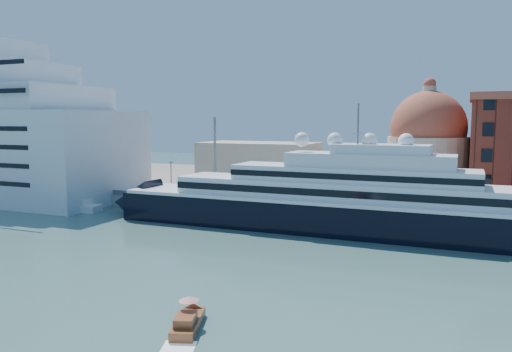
% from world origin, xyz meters
% --- Properties ---
extents(ground, '(400.00, 400.00, 0.00)m').
position_xyz_m(ground, '(0.00, 0.00, 0.00)').
color(ground, '#37605D').
rests_on(ground, ground).
extents(quay, '(180.00, 10.00, 2.50)m').
position_xyz_m(quay, '(0.00, 34.00, 1.25)').
color(quay, gray).
rests_on(quay, ground).
extents(land, '(260.00, 72.00, 2.00)m').
position_xyz_m(land, '(0.00, 75.00, 1.00)').
color(land, slate).
rests_on(land, ground).
extents(quay_fence, '(180.00, 0.10, 1.20)m').
position_xyz_m(quay_fence, '(0.00, 29.50, 3.10)').
color(quay_fence, slate).
rests_on(quay_fence, quay).
extents(superyacht, '(88.60, 12.28, 26.48)m').
position_xyz_m(superyacht, '(4.54, 23.00, 4.57)').
color(superyacht, black).
rests_on(superyacht, ground).
extents(service_barge, '(13.27, 6.19, 2.87)m').
position_xyz_m(service_barge, '(-48.42, 20.33, 0.82)').
color(service_barge, white).
rests_on(service_barge, ground).
extents(water_taxi, '(4.23, 6.97, 3.14)m').
position_xyz_m(water_taxi, '(6.76, -23.81, 0.75)').
color(water_taxi, brown).
rests_on(water_taxi, ground).
extents(church, '(66.00, 18.00, 25.50)m').
position_xyz_m(church, '(6.39, 57.72, 10.91)').
color(church, beige).
rests_on(church, land).
extents(lamp_posts, '(120.80, 2.40, 18.00)m').
position_xyz_m(lamp_posts, '(-12.67, 32.27, 9.84)').
color(lamp_posts, slate).
rests_on(lamp_posts, quay).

